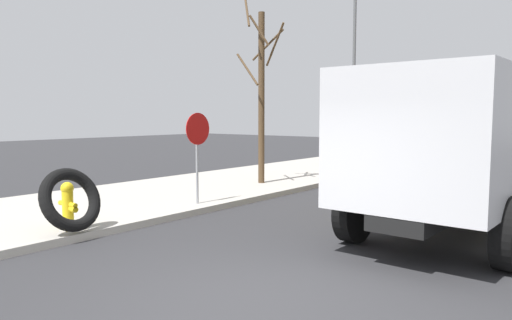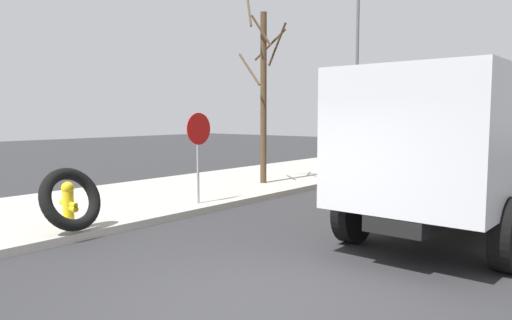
{
  "view_description": "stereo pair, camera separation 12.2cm",
  "coord_description": "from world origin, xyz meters",
  "px_view_note": "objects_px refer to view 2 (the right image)",
  "views": [
    {
      "loc": [
        -4.16,
        -3.69,
        2.26
      ],
      "look_at": [
        3.54,
        2.41,
        1.35
      ],
      "focal_mm": 33.6,
      "sensor_mm": 36.0,
      "label": 1
    },
    {
      "loc": [
        -4.09,
        -3.78,
        2.26
      ],
      "look_at": [
        3.54,
        2.41,
        1.35
      ],
      "focal_mm": 33.6,
      "sensor_mm": 36.0,
      "label": 2
    }
  ],
  "objects_px": {
    "dump_truck_yellow": "(466,149)",
    "street_light_pole": "(357,84)",
    "stop_sign": "(198,141)",
    "bare_tree": "(263,91)",
    "fire_hydrant": "(68,202)",
    "dump_truck_red": "(474,132)",
    "loose_tire": "(71,199)"
  },
  "relations": [
    {
      "from": "bare_tree",
      "to": "stop_sign",
      "type": "bearing_deg",
      "value": -165.1
    },
    {
      "from": "dump_truck_red",
      "to": "bare_tree",
      "type": "distance_m",
      "value": 9.82
    },
    {
      "from": "stop_sign",
      "to": "street_light_pole",
      "type": "bearing_deg",
      "value": 1.97
    },
    {
      "from": "street_light_pole",
      "to": "dump_truck_yellow",
      "type": "bearing_deg",
      "value": -139.31
    },
    {
      "from": "dump_truck_yellow",
      "to": "street_light_pole",
      "type": "xyz_separation_m",
      "value": [
        6.87,
        5.9,
        1.83
      ]
    },
    {
      "from": "loose_tire",
      "to": "dump_truck_red",
      "type": "height_order",
      "value": "dump_truck_red"
    },
    {
      "from": "bare_tree",
      "to": "fire_hydrant",
      "type": "bearing_deg",
      "value": -174.52
    },
    {
      "from": "dump_truck_yellow",
      "to": "street_light_pole",
      "type": "distance_m",
      "value": 9.24
    },
    {
      "from": "bare_tree",
      "to": "dump_truck_yellow",
      "type": "bearing_deg",
      "value": -107.3
    },
    {
      "from": "loose_tire",
      "to": "dump_truck_yellow",
      "type": "height_order",
      "value": "dump_truck_yellow"
    },
    {
      "from": "stop_sign",
      "to": "fire_hydrant",
      "type": "bearing_deg",
      "value": 173.92
    },
    {
      "from": "stop_sign",
      "to": "bare_tree",
      "type": "xyz_separation_m",
      "value": [
        3.78,
        1.01,
        1.36
      ]
    },
    {
      "from": "stop_sign",
      "to": "street_light_pole",
      "type": "height_order",
      "value": "street_light_pole"
    },
    {
      "from": "loose_tire",
      "to": "stop_sign",
      "type": "relative_size",
      "value": 0.55
    },
    {
      "from": "fire_hydrant",
      "to": "dump_truck_yellow",
      "type": "height_order",
      "value": "dump_truck_yellow"
    },
    {
      "from": "fire_hydrant",
      "to": "dump_truck_yellow",
      "type": "bearing_deg",
      "value": -50.54
    },
    {
      "from": "bare_tree",
      "to": "street_light_pole",
      "type": "distance_m",
      "value": 4.88
    },
    {
      "from": "dump_truck_red",
      "to": "street_light_pole",
      "type": "distance_m",
      "value": 5.5
    },
    {
      "from": "fire_hydrant",
      "to": "stop_sign",
      "type": "bearing_deg",
      "value": -6.08
    },
    {
      "from": "bare_tree",
      "to": "street_light_pole",
      "type": "bearing_deg",
      "value": -8.4
    },
    {
      "from": "fire_hydrant",
      "to": "stop_sign",
      "type": "xyz_separation_m",
      "value": [
        3.17,
        -0.34,
        1.06
      ]
    },
    {
      "from": "stop_sign",
      "to": "dump_truck_yellow",
      "type": "distance_m",
      "value": 5.87
    },
    {
      "from": "fire_hydrant",
      "to": "dump_truck_yellow",
      "type": "xyz_separation_m",
      "value": [
        4.89,
        -5.95,
        1.01
      ]
    },
    {
      "from": "loose_tire",
      "to": "fire_hydrant",
      "type": "bearing_deg",
      "value": 64.64
    },
    {
      "from": "fire_hydrant",
      "to": "street_light_pole",
      "type": "xyz_separation_m",
      "value": [
        11.76,
        -0.04,
        2.84
      ]
    },
    {
      "from": "fire_hydrant",
      "to": "loose_tire",
      "type": "height_order",
      "value": "loose_tire"
    },
    {
      "from": "fire_hydrant",
      "to": "street_light_pole",
      "type": "distance_m",
      "value": 12.1
    },
    {
      "from": "dump_truck_yellow",
      "to": "bare_tree",
      "type": "distance_m",
      "value": 7.07
    },
    {
      "from": "fire_hydrant",
      "to": "dump_truck_red",
      "type": "xyz_separation_m",
      "value": [
        15.87,
        -3.2,
        1.01
      ]
    },
    {
      "from": "dump_truck_red",
      "to": "street_light_pole",
      "type": "bearing_deg",
      "value": 142.42
    },
    {
      "from": "stop_sign",
      "to": "bare_tree",
      "type": "distance_m",
      "value": 4.14
    },
    {
      "from": "fire_hydrant",
      "to": "bare_tree",
      "type": "xyz_separation_m",
      "value": [
        6.96,
        0.67,
        2.42
      ]
    }
  ]
}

